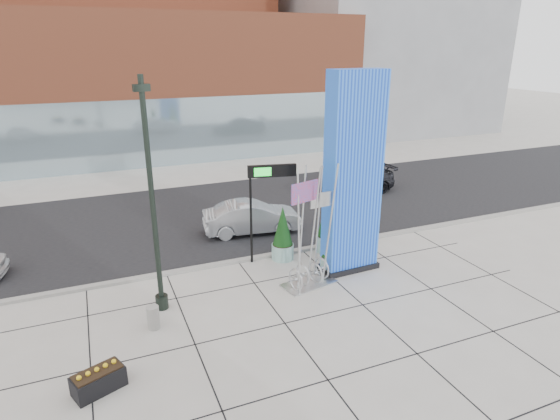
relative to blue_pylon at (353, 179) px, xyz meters
name	(u,v)px	position (x,y,z in m)	size (l,w,h in m)	color
ground	(246,314)	(-4.99, -1.69, -3.81)	(160.00, 160.00, 0.00)	#9E9991
street_asphalt	(185,219)	(-4.99, 8.31, -3.80)	(80.00, 12.00, 0.02)	black
curb_edge	(215,265)	(-4.99, 2.31, -3.75)	(80.00, 0.30, 0.12)	gray
tower_podium	(149,86)	(-3.99, 25.31, 1.69)	(34.00, 10.00, 11.00)	#A64E30
tower_glass_front	(162,133)	(-3.99, 20.51, -1.31)	(34.00, 0.60, 5.00)	#8CA5B2
building_grey_parking	(378,42)	(21.01, 30.31, 5.19)	(20.00, 18.00, 18.00)	slate
blue_pylon	(353,179)	(0.00, 0.00, 0.00)	(2.41, 1.16, 7.88)	#0D34C9
lamp_post	(154,222)	(-7.56, -0.16, -0.59)	(0.52, 0.43, 7.87)	black
public_art_sculpture	(310,255)	(-2.06, -0.59, -2.58)	(2.23, 1.42, 4.69)	silver
concrete_bollard	(153,317)	(-8.01, -1.29, -3.42)	(0.40, 0.40, 0.78)	gray
overhead_street_sign	(267,178)	(-2.73, 2.10, -0.22)	(1.96, 0.56, 4.18)	black
round_planter_east	(328,225)	(0.04, 1.91, -2.58)	(1.04, 1.04, 2.60)	#88B7AF
round_planter_mid	(332,247)	(-0.74, 0.11, -2.76)	(0.89, 0.89, 2.22)	#88B7AF
round_planter_west	(283,234)	(-2.12, 1.91, -2.69)	(0.95, 0.95, 2.37)	#88B7AF
box_planter_north	(98,380)	(-9.78, -3.69, -3.48)	(1.46, 1.10, 0.72)	black
car_silver_mid	(252,218)	(-2.33, 5.22, -3.04)	(1.63, 4.69, 1.54)	#A2A5AA
car_dark_east	(352,181)	(5.48, 8.86, -3.01)	(2.23, 5.48, 1.59)	black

